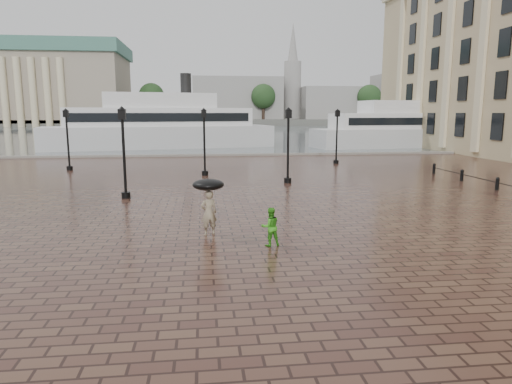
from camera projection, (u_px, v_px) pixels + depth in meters
ground at (275, 254)px, 13.81m from camera, size 300.00×300.00×0.00m
harbour_water at (212, 131)px, 103.83m from camera, size 240.00×240.00×0.00m
quay_edge at (224, 156)px, 45.12m from camera, size 80.00×0.60×0.30m
far_shore at (208, 121)px, 170.19m from camera, size 300.00×60.00×2.00m
museum at (36, 82)px, 146.61m from camera, size 57.00×32.50×26.00m
distant_skyline at (342, 98)px, 164.46m from camera, size 102.50×22.00×33.00m
far_trees at (208, 96)px, 147.22m from camera, size 188.00×8.00×13.50m
street_lamps at (210, 142)px, 30.45m from camera, size 21.44×14.44×4.40m
adult_pedestrian at (209, 213)px, 15.88m from camera, size 0.66×0.52×1.58m
child_pedestrian at (270, 227)px, 14.60m from camera, size 0.69×0.58×1.25m
ferry_near at (160, 126)px, 55.24m from camera, size 27.93×11.93×8.91m
ferry_far at (406, 128)px, 56.78m from camera, size 24.14×8.65×7.74m
umbrella at (208, 185)px, 15.71m from camera, size 1.10×1.10×1.11m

